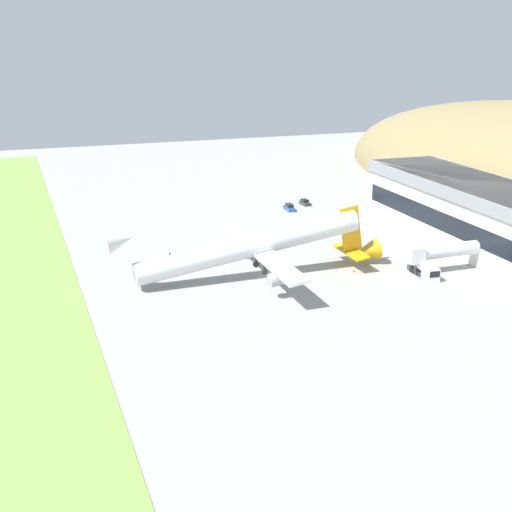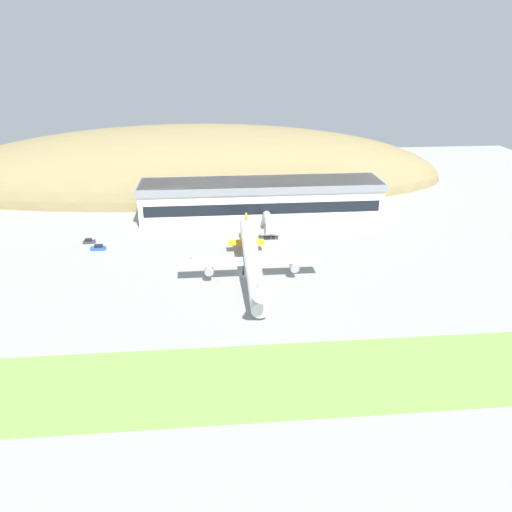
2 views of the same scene
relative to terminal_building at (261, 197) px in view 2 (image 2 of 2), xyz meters
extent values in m
plane|color=gray|center=(-7.80, -45.00, -7.52)|extent=(323.29, 323.29, 0.00)
cube|color=#759947|center=(-7.80, -90.39, -7.48)|extent=(290.96, 22.56, 0.08)
ellipsoid|color=olive|center=(-25.49, 48.22, -7.52)|extent=(221.22, 76.84, 49.77)
cube|color=white|center=(0.00, 0.02, -0.89)|extent=(82.16, 16.09, 13.27)
cube|color=gray|center=(0.00, 0.02, 4.55)|extent=(83.36, 17.29, 2.39)
cube|color=black|center=(0.00, -8.08, -1.55)|extent=(78.88, 0.16, 3.72)
cylinder|color=silver|center=(1.06, -14.69, -3.52)|extent=(2.60, 13.32, 2.60)
cube|color=silver|center=(1.06, -21.35, -3.52)|extent=(3.38, 2.86, 2.86)
cylinder|color=slate|center=(1.06, -20.85, -5.52)|extent=(0.36, 0.36, 4.00)
cylinder|color=silver|center=(-7.26, -49.85, -1.56)|extent=(4.03, 41.50, 10.02)
cone|color=silver|center=(-7.26, -72.50, 1.78)|extent=(3.95, 4.96, 4.56)
cone|color=orange|center=(-7.26, -26.81, -4.96)|extent=(3.95, 5.76, 4.67)
cube|color=orange|center=(-7.26, -30.00, -0.22)|extent=(0.50, 4.83, 8.98)
cube|color=orange|center=(-7.26, -29.80, -4.51)|extent=(10.48, 2.84, 0.77)
cube|color=silver|center=(-7.26, -47.81, -2.57)|extent=(36.89, 3.63, 0.97)
cylinder|color=#9E9EA3|center=(-18.33, -48.34, -4.04)|extent=(2.30, 3.90, 2.80)
cylinder|color=#9E9EA3|center=(3.81, -48.34, -4.04)|extent=(2.30, 3.90, 2.80)
cylinder|color=#2D2D2D|center=(-9.48, -47.81, -4.77)|extent=(0.28, 0.28, 2.20)
cylinder|color=#2D2D2D|center=(-9.48, -47.81, -5.87)|extent=(0.45, 1.10, 1.10)
cylinder|color=#2D2D2D|center=(-5.04, -47.81, -4.77)|extent=(0.28, 0.28, 2.20)
cylinder|color=#2D2D2D|center=(-5.04, -47.81, -5.87)|extent=(0.45, 1.10, 1.10)
cylinder|color=#2D2D2D|center=(-7.26, -64.17, -2.25)|extent=(0.22, 0.22, 1.98)
cylinder|color=#2D2D2D|center=(-7.26, -64.17, -3.24)|extent=(0.30, 0.83, 0.82)
cube|color=#333338|center=(-55.11, -18.58, -7.13)|extent=(3.72, 1.93, 0.79)
cube|color=black|center=(-55.29, -18.59, -6.41)|extent=(2.08, 1.57, 0.64)
cube|color=#264C99|center=(-51.26, -24.45, -7.06)|extent=(4.40, 1.72, 0.92)
cube|color=black|center=(-51.04, -24.46, -6.22)|extent=(2.43, 1.43, 0.76)
cube|color=silver|center=(4.85, -20.04, -6.29)|extent=(2.83, 2.43, 2.47)
cube|color=black|center=(6.22, -20.14, -5.84)|extent=(0.21, 1.92, 1.09)
cube|color=#38383D|center=(0.66, -19.77, -7.07)|extent=(5.83, 2.41, 0.90)
cylinder|color=silver|center=(0.66, -19.77, -5.55)|extent=(5.55, 2.50, 2.15)
cube|color=orange|center=(-23.59, -33.31, -7.51)|extent=(0.52, 0.52, 0.03)
cone|color=orange|center=(-23.59, -33.31, -7.22)|extent=(0.40, 0.40, 0.55)
cube|color=orange|center=(-4.10, -30.63, -7.51)|extent=(0.52, 0.52, 0.03)
cone|color=orange|center=(-4.10, -30.63, -7.22)|extent=(0.40, 0.40, 0.55)
camera|label=1|loc=(106.71, -88.71, 35.17)|focal=50.00mm
camera|label=2|loc=(-16.92, -165.29, 50.25)|focal=35.00mm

